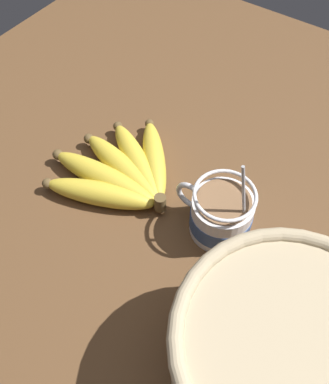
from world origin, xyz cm
name	(u,v)px	position (x,y,z in cm)	size (l,w,h in cm)	color
table	(185,215)	(0.00, 0.00, 1.72)	(128.22, 128.22, 3.44)	brown
coffee_mug	(220,215)	(-6.57, 0.12, 7.56)	(13.52, 9.96, 17.35)	silver
banana_bunch	(121,172)	(12.86, 0.98, 5.52)	(23.72, 25.17, 4.45)	brown
woven_basket	(284,359)	(-24.12, 16.19, 11.94)	(28.04, 28.04, 16.12)	tan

